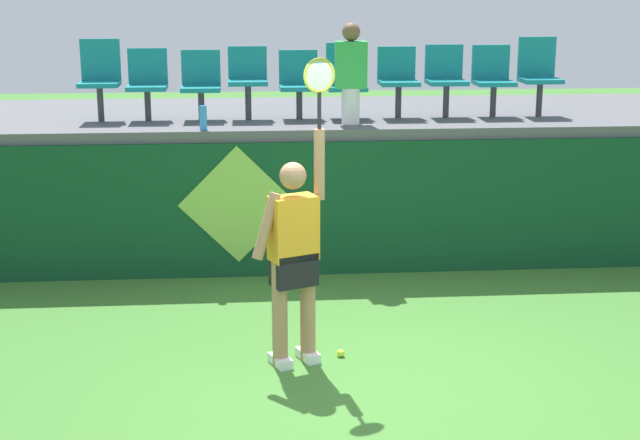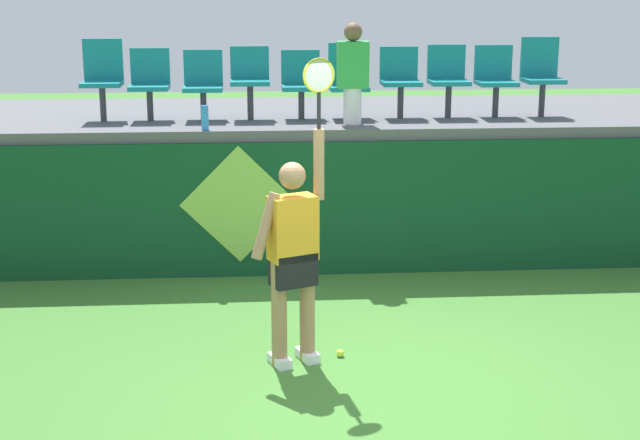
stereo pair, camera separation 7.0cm
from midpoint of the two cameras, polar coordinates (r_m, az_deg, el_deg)
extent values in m
plane|color=#3D752D|center=(7.71, 2.83, -9.88)|extent=(40.00, 40.00, 0.00)
cube|color=#0F4223|center=(10.33, 0.86, 0.77)|extent=(13.24, 0.20, 1.47)
cube|color=#56565B|center=(11.52, 0.27, 6.21)|extent=(13.24, 2.85, 0.12)
cube|color=white|center=(8.07, -2.18, -8.40)|extent=(0.21, 0.29, 0.08)
cube|color=white|center=(8.18, -0.51, -8.09)|extent=(0.21, 0.29, 0.08)
cylinder|color=#A87A56|center=(7.92, -2.21, -5.64)|extent=(0.13, 0.13, 0.91)
cylinder|color=#A87A56|center=(8.03, -0.52, -5.36)|extent=(0.13, 0.13, 0.91)
cube|color=black|center=(7.85, -1.38, -2.93)|extent=(0.42, 0.34, 0.28)
cube|color=orange|center=(7.76, -1.39, -0.49)|extent=(0.44, 0.35, 0.53)
sphere|color=#A87A56|center=(7.66, -1.41, 2.67)|extent=(0.22, 0.22, 0.22)
cylinder|color=#A87A56|center=(7.65, -3.01, -0.36)|extent=(0.27, 0.18, 0.55)
cylinder|color=#A87A56|center=(7.75, 0.19, 3.34)|extent=(0.09, 0.09, 0.58)
cylinder|color=black|center=(7.68, 0.19, 6.57)|extent=(0.03, 0.03, 0.30)
torus|color=gold|center=(7.64, 0.19, 8.65)|extent=(0.27, 0.13, 0.28)
ellipsoid|color=silver|center=(7.64, 0.19, 8.65)|extent=(0.23, 0.11, 0.24)
sphere|color=#D1E533|center=(8.24, 1.47, -7.97)|extent=(0.07, 0.07, 0.07)
cylinder|color=#338CE5|center=(10.18, -6.71, 6.10)|extent=(0.08, 0.08, 0.26)
cylinder|color=#38383D|center=(10.98, -12.69, 6.81)|extent=(0.07, 0.07, 0.39)
cube|color=#147F89|center=(10.95, -12.75, 7.95)|extent=(0.44, 0.42, 0.05)
cube|color=#147F89|center=(11.12, -12.68, 9.37)|extent=(0.44, 0.04, 0.46)
cylinder|color=#38383D|center=(10.92, -9.96, 6.78)|extent=(0.07, 0.07, 0.35)
cube|color=#147F89|center=(10.89, -10.00, 7.83)|extent=(0.44, 0.42, 0.05)
cube|color=#147F89|center=(11.06, -9.96, 9.08)|extent=(0.44, 0.04, 0.40)
cylinder|color=#38383D|center=(10.87, -6.80, 6.82)|extent=(0.07, 0.07, 0.33)
cube|color=#147F89|center=(10.85, -6.83, 7.82)|extent=(0.44, 0.42, 0.05)
cube|color=#147F89|center=(11.02, -6.83, 9.07)|extent=(0.44, 0.04, 0.39)
cylinder|color=#38383D|center=(10.86, -4.01, 7.05)|extent=(0.07, 0.07, 0.40)
cube|color=#147F89|center=(10.83, -4.03, 8.23)|extent=(0.44, 0.42, 0.05)
cube|color=#147F89|center=(11.00, -4.05, 9.40)|extent=(0.44, 0.04, 0.36)
cylinder|color=#38383D|center=(10.88, -0.94, 6.93)|extent=(0.07, 0.07, 0.33)
cube|color=#147F89|center=(10.86, -0.94, 7.93)|extent=(0.44, 0.42, 0.05)
cube|color=#147F89|center=(11.02, -1.00, 9.16)|extent=(0.44, 0.04, 0.38)
cylinder|color=#38383D|center=(10.92, 1.92, 6.93)|extent=(0.07, 0.07, 0.32)
cube|color=#147F89|center=(10.90, 1.93, 7.91)|extent=(0.44, 0.42, 0.05)
cube|color=#147F89|center=(11.06, 1.84, 9.35)|extent=(0.44, 0.04, 0.47)
cylinder|color=#38383D|center=(11.00, 5.02, 7.07)|extent=(0.07, 0.07, 0.38)
cube|color=#147F89|center=(10.97, 5.05, 8.17)|extent=(0.44, 0.42, 0.05)
cube|color=#147F89|center=(11.14, 4.92, 9.36)|extent=(0.44, 0.04, 0.37)
cylinder|color=#38383D|center=(11.10, 7.87, 7.07)|extent=(0.07, 0.07, 0.38)
cube|color=#147F89|center=(11.08, 7.91, 8.17)|extent=(0.44, 0.42, 0.05)
cube|color=#147F89|center=(11.24, 7.75, 9.38)|extent=(0.44, 0.04, 0.39)
cylinder|color=#38383D|center=(11.23, 10.64, 7.00)|extent=(0.07, 0.07, 0.36)
cube|color=#147F89|center=(11.20, 10.69, 8.05)|extent=(0.44, 0.42, 0.05)
cube|color=#147F89|center=(11.37, 10.50, 9.28)|extent=(0.44, 0.04, 0.39)
cylinder|color=#38383D|center=(11.38, 13.32, 7.02)|extent=(0.07, 0.07, 0.39)
cube|color=#147F89|center=(11.35, 13.38, 8.12)|extent=(0.44, 0.42, 0.05)
cube|color=#147F89|center=(11.51, 13.17, 9.49)|extent=(0.44, 0.04, 0.46)
cylinder|color=white|center=(10.54, 2.15, 6.85)|extent=(0.20, 0.20, 0.39)
cube|color=green|center=(10.49, 2.17, 9.27)|extent=(0.34, 0.20, 0.50)
sphere|color=brown|center=(10.46, 2.19, 11.19)|extent=(0.20, 0.20, 0.20)
cube|color=#0F4223|center=(10.39, -4.57, -3.38)|extent=(0.90, 0.01, 0.00)
plane|color=#8CC64C|center=(10.17, -4.66, 0.93)|extent=(1.27, 0.00, 1.27)
camera|label=1|loc=(0.03, -89.76, 0.06)|focal=53.45mm
camera|label=2|loc=(0.03, 90.24, -0.06)|focal=53.45mm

